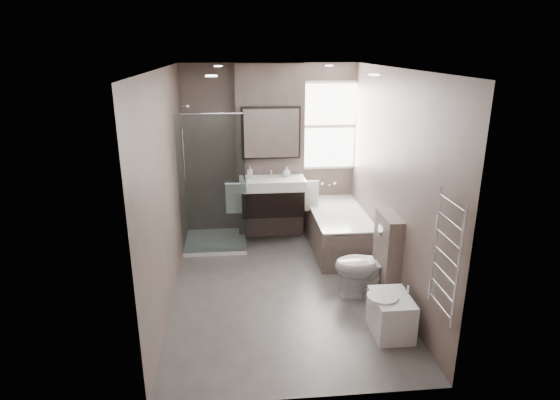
{
  "coord_description": "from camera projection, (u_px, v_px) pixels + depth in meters",
  "views": [
    {
      "loc": [
        -0.51,
        -5.09,
        2.83
      ],
      "look_at": [
        -0.01,
        0.15,
        1.09
      ],
      "focal_mm": 30.0,
      "sensor_mm": 36.0,
      "label": 1
    }
  ],
  "objects": [
    {
      "name": "towel_left",
      "position": [
        234.0,
        198.0,
        6.79
      ],
      "size": [
        0.24,
        0.06,
        0.44
      ],
      "primitive_type": "cube",
      "color": "silver",
      "rests_on": "vanity_pier"
    },
    {
      "name": "soap_bottle_a",
      "position": [
        250.0,
        172.0,
        6.78
      ],
      "size": [
        0.08,
        0.08,
        0.17
      ],
      "primitive_type": "imported",
      "color": "white",
      "rests_on": "vanity"
    },
    {
      "name": "towel_right",
      "position": [
        310.0,
        196.0,
        6.9
      ],
      "size": [
        0.24,
        0.06,
        0.44
      ],
      "primitive_type": "cube",
      "color": "silver",
      "rests_on": "vanity_pier"
    },
    {
      "name": "vanity",
      "position": [
        272.0,
        195.0,
        6.86
      ],
      "size": [
        0.95,
        0.47,
        0.66
      ],
      "color": "black",
      "rests_on": "vanity_pier"
    },
    {
      "name": "soap_bottle_b",
      "position": [
        286.0,
        172.0,
        6.86
      ],
      "size": [
        0.11,
        0.11,
        0.14
      ],
      "primitive_type": "imported",
      "color": "white",
      "rests_on": "vanity"
    },
    {
      "name": "mirror_cabinet",
      "position": [
        271.0,
        133.0,
        6.75
      ],
      "size": [
        0.86,
        0.08,
        0.76
      ],
      "color": "black",
      "rests_on": "vanity_pier"
    },
    {
      "name": "towel_radiator",
      "position": [
        446.0,
        256.0,
        3.99
      ],
      "size": [
        0.03,
        0.49,
        1.1
      ],
      "color": "silver",
      "rests_on": "room"
    },
    {
      "name": "window",
      "position": [
        329.0,
        126.0,
        7.07
      ],
      "size": [
        0.98,
        0.06,
        1.33
      ],
      "color": "white",
      "rests_on": "room"
    },
    {
      "name": "toilet",
      "position": [
        366.0,
        266.0,
        5.48
      ],
      "size": [
        0.76,
        0.47,
        0.75
      ],
      "primitive_type": "imported",
      "rotation": [
        0.0,
        0.0,
        -1.65
      ],
      "color": "white",
      "rests_on": "ground"
    },
    {
      "name": "room",
      "position": [
        282.0,
        187.0,
        5.34
      ],
      "size": [
        2.7,
        3.9,
        2.7
      ],
      "color": "#54504D",
      "rests_on": "ground"
    },
    {
      "name": "vanity_pier",
      "position": [
        270.0,
        153.0,
        7.01
      ],
      "size": [
        1.0,
        0.25,
        2.6
      ],
      "primitive_type": "cube",
      "color": "#61534C",
      "rests_on": "ground"
    },
    {
      "name": "bathtub",
      "position": [
        338.0,
        228.0,
        6.77
      ],
      "size": [
        0.75,
        1.6,
        0.57
      ],
      "color": "#61534C",
      "rests_on": "ground"
    },
    {
      "name": "bidet",
      "position": [
        390.0,
        314.0,
        4.78
      ],
      "size": [
        0.45,
        0.52,
        0.54
      ],
      "color": "white",
      "rests_on": "ground"
    },
    {
      "name": "shower_enclosure",
      "position": [
        221.0,
        215.0,
        6.8
      ],
      "size": [
        0.9,
        0.9,
        2.0
      ],
      "color": "white",
      "rests_on": "ground"
    },
    {
      "name": "cistern_box",
      "position": [
        387.0,
        255.0,
        5.46
      ],
      "size": [
        0.19,
        0.55,
        1.0
      ],
      "color": "#61534C",
      "rests_on": "ground"
    }
  ]
}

